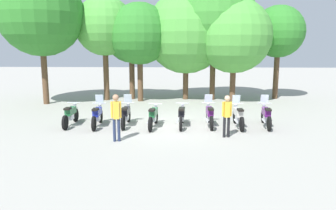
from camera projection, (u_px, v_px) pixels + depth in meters
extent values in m
plane|color=#9E9B93|center=(168.00, 126.00, 14.97)|extent=(80.00, 80.00, 0.00)
cylinder|color=black|center=(76.00, 115.00, 15.87)|extent=(0.11, 0.64, 0.64)
cylinder|color=black|center=(65.00, 123.00, 14.34)|extent=(0.11, 0.64, 0.64)
cube|color=silver|center=(75.00, 108.00, 15.81)|extent=(0.12, 0.36, 0.04)
cube|color=#1E6033|center=(71.00, 111.00, 15.09)|extent=(0.27, 0.95, 0.30)
cube|color=silver|center=(71.00, 117.00, 15.09)|extent=(0.22, 0.40, 0.24)
cube|color=black|center=(68.00, 109.00, 14.66)|extent=(0.25, 0.44, 0.08)
cylinder|color=silver|center=(75.00, 109.00, 15.72)|extent=(0.05, 0.23, 0.64)
cylinder|color=silver|center=(74.00, 102.00, 15.57)|extent=(0.62, 0.04, 0.04)
sphere|color=silver|center=(75.00, 104.00, 15.72)|extent=(0.16, 0.16, 0.16)
cylinder|color=silver|center=(65.00, 120.00, 14.81)|extent=(0.08, 0.70, 0.07)
cylinder|color=black|center=(101.00, 116.00, 15.68)|extent=(0.13, 0.64, 0.64)
cylinder|color=black|center=(94.00, 124.00, 14.15)|extent=(0.13, 0.64, 0.64)
cube|color=silver|center=(100.00, 109.00, 15.61)|extent=(0.14, 0.37, 0.04)
cube|color=navy|center=(97.00, 112.00, 14.90)|extent=(0.31, 0.96, 0.30)
cube|color=silver|center=(97.00, 118.00, 14.90)|extent=(0.24, 0.41, 0.24)
cube|color=black|center=(95.00, 109.00, 14.47)|extent=(0.26, 0.45, 0.08)
cylinder|color=silver|center=(100.00, 110.00, 15.53)|extent=(0.06, 0.23, 0.64)
cylinder|color=silver|center=(99.00, 103.00, 15.38)|extent=(0.62, 0.07, 0.04)
sphere|color=silver|center=(100.00, 105.00, 15.53)|extent=(0.17, 0.17, 0.16)
cylinder|color=silver|center=(92.00, 121.00, 14.61)|extent=(0.11, 0.70, 0.07)
cube|color=silver|center=(99.00, 99.00, 15.41)|extent=(0.37, 0.15, 0.39)
cylinder|color=black|center=(129.00, 115.00, 15.82)|extent=(0.10, 0.64, 0.64)
cylinder|color=black|center=(123.00, 123.00, 14.29)|extent=(0.10, 0.64, 0.64)
cube|color=silver|center=(128.00, 108.00, 15.76)|extent=(0.12, 0.36, 0.04)
cube|color=black|center=(126.00, 111.00, 15.04)|extent=(0.26, 0.95, 0.30)
cube|color=silver|center=(126.00, 117.00, 15.04)|extent=(0.22, 0.40, 0.24)
cube|color=black|center=(124.00, 109.00, 14.61)|extent=(0.24, 0.44, 0.08)
cylinder|color=silver|center=(128.00, 109.00, 15.67)|extent=(0.05, 0.23, 0.64)
cylinder|color=silver|center=(128.00, 103.00, 15.52)|extent=(0.62, 0.04, 0.04)
sphere|color=silver|center=(128.00, 105.00, 15.67)|extent=(0.16, 0.16, 0.16)
cylinder|color=silver|center=(121.00, 120.00, 14.76)|extent=(0.07, 0.70, 0.07)
cube|color=silver|center=(128.00, 98.00, 15.55)|extent=(0.36, 0.13, 0.39)
cylinder|color=black|center=(156.00, 117.00, 15.54)|extent=(0.15, 0.65, 0.64)
cylinder|color=black|center=(150.00, 124.00, 14.03)|extent=(0.15, 0.65, 0.64)
cube|color=silver|center=(156.00, 110.00, 15.48)|extent=(0.15, 0.37, 0.04)
cube|color=#1E6033|center=(153.00, 112.00, 14.77)|extent=(0.34, 0.97, 0.30)
cube|color=silver|center=(153.00, 119.00, 14.77)|extent=(0.25, 0.42, 0.24)
cube|color=black|center=(152.00, 110.00, 14.35)|extent=(0.28, 0.46, 0.08)
cylinder|color=silver|center=(156.00, 110.00, 15.40)|extent=(0.07, 0.23, 0.64)
cylinder|color=silver|center=(155.00, 104.00, 15.25)|extent=(0.62, 0.09, 0.04)
sphere|color=silver|center=(156.00, 106.00, 15.40)|extent=(0.17, 0.17, 0.16)
cylinder|color=silver|center=(149.00, 121.00, 14.51)|extent=(0.13, 0.70, 0.07)
cylinder|color=black|center=(182.00, 116.00, 15.68)|extent=(0.14, 0.64, 0.64)
cylinder|color=black|center=(181.00, 124.00, 14.16)|extent=(0.14, 0.64, 0.64)
cube|color=silver|center=(183.00, 109.00, 15.62)|extent=(0.14, 0.37, 0.04)
cube|color=black|center=(182.00, 112.00, 14.91)|extent=(0.31, 0.96, 0.30)
cube|color=silver|center=(182.00, 118.00, 14.91)|extent=(0.24, 0.41, 0.24)
cube|color=black|center=(181.00, 109.00, 14.48)|extent=(0.26, 0.45, 0.08)
cylinder|color=silver|center=(182.00, 110.00, 15.53)|extent=(0.06, 0.23, 0.64)
cylinder|color=silver|center=(182.00, 103.00, 15.39)|extent=(0.62, 0.07, 0.04)
sphere|color=silver|center=(183.00, 105.00, 15.53)|extent=(0.17, 0.17, 0.16)
cylinder|color=silver|center=(178.00, 121.00, 14.64)|extent=(0.11, 0.70, 0.07)
cylinder|color=black|center=(208.00, 116.00, 15.77)|extent=(0.11, 0.64, 0.64)
cylinder|color=black|center=(212.00, 123.00, 14.25)|extent=(0.11, 0.64, 0.64)
cube|color=silver|center=(208.00, 109.00, 15.71)|extent=(0.13, 0.36, 0.04)
cube|color=#59196B|center=(210.00, 111.00, 14.99)|extent=(0.28, 0.96, 0.30)
cube|color=silver|center=(210.00, 117.00, 14.99)|extent=(0.23, 0.41, 0.24)
cube|color=black|center=(211.00, 109.00, 14.57)|extent=(0.25, 0.45, 0.08)
cylinder|color=silver|center=(208.00, 109.00, 15.63)|extent=(0.06, 0.23, 0.64)
cylinder|color=silver|center=(208.00, 103.00, 15.48)|extent=(0.62, 0.05, 0.04)
sphere|color=silver|center=(208.00, 105.00, 15.63)|extent=(0.16, 0.16, 0.16)
cylinder|color=silver|center=(207.00, 120.00, 14.71)|extent=(0.09, 0.70, 0.07)
cube|color=silver|center=(208.00, 98.00, 15.50)|extent=(0.36, 0.14, 0.39)
cylinder|color=black|center=(235.00, 116.00, 15.58)|extent=(0.11, 0.64, 0.64)
cylinder|color=black|center=(242.00, 124.00, 14.05)|extent=(0.11, 0.64, 0.64)
cube|color=silver|center=(235.00, 109.00, 15.52)|extent=(0.13, 0.36, 0.04)
cube|color=silver|center=(238.00, 112.00, 14.80)|extent=(0.28, 0.96, 0.30)
cube|color=silver|center=(238.00, 118.00, 14.80)|extent=(0.23, 0.40, 0.24)
cube|color=black|center=(240.00, 110.00, 14.38)|extent=(0.25, 0.45, 0.08)
cylinder|color=silver|center=(236.00, 110.00, 15.43)|extent=(0.06, 0.23, 0.64)
cylinder|color=silver|center=(236.00, 104.00, 15.29)|extent=(0.62, 0.05, 0.04)
sphere|color=silver|center=(236.00, 106.00, 15.43)|extent=(0.16, 0.16, 0.16)
cylinder|color=silver|center=(236.00, 121.00, 14.52)|extent=(0.09, 0.70, 0.07)
cube|color=silver|center=(236.00, 99.00, 15.31)|extent=(0.36, 0.14, 0.39)
cylinder|color=black|center=(263.00, 116.00, 15.66)|extent=(0.15, 0.65, 0.64)
cylinder|color=black|center=(269.00, 124.00, 14.14)|extent=(0.15, 0.65, 0.64)
cube|color=silver|center=(264.00, 109.00, 15.60)|extent=(0.15, 0.37, 0.04)
cube|color=#59196B|center=(266.00, 112.00, 14.89)|extent=(0.33, 0.97, 0.30)
cube|color=silver|center=(266.00, 118.00, 14.89)|extent=(0.25, 0.42, 0.24)
cube|color=black|center=(268.00, 109.00, 14.46)|extent=(0.27, 0.46, 0.08)
cylinder|color=silver|center=(264.00, 110.00, 15.52)|extent=(0.07, 0.23, 0.64)
cylinder|color=silver|center=(265.00, 103.00, 15.37)|extent=(0.62, 0.08, 0.04)
sphere|color=silver|center=(264.00, 105.00, 15.52)|extent=(0.17, 0.17, 0.16)
cylinder|color=silver|center=(264.00, 121.00, 14.62)|extent=(0.12, 0.70, 0.07)
cube|color=silver|center=(265.00, 99.00, 15.39)|extent=(0.37, 0.16, 0.39)
cylinder|color=#232D4C|center=(119.00, 130.00, 12.62)|extent=(0.13, 0.13, 0.89)
cylinder|color=#232D4C|center=(114.00, 130.00, 12.60)|extent=(0.13, 0.13, 0.89)
cube|color=gold|center=(116.00, 110.00, 12.47)|extent=(0.26, 0.24, 0.66)
cylinder|color=gold|center=(120.00, 110.00, 12.49)|extent=(0.09, 0.09, 0.63)
cylinder|color=gold|center=(112.00, 110.00, 12.44)|extent=(0.09, 0.09, 0.63)
sphere|color=#A87A5B|center=(116.00, 97.00, 12.38)|extent=(0.28, 0.28, 0.24)
cylinder|color=black|center=(228.00, 127.00, 13.19)|extent=(0.12, 0.12, 0.82)
cylinder|color=black|center=(224.00, 127.00, 13.17)|extent=(0.12, 0.12, 0.82)
cube|color=gold|center=(227.00, 109.00, 13.05)|extent=(0.25, 0.23, 0.62)
cylinder|color=gold|center=(231.00, 109.00, 13.06)|extent=(0.09, 0.09, 0.59)
cylinder|color=gold|center=(223.00, 109.00, 13.03)|extent=(0.09, 0.09, 0.59)
sphere|color=#DBAD89|center=(227.00, 98.00, 12.97)|extent=(0.25, 0.25, 0.22)
cylinder|color=brown|center=(45.00, 74.00, 20.41)|extent=(0.36, 0.36, 3.70)
sphere|color=#2D7A28|center=(41.00, 13.00, 19.76)|extent=(5.11, 5.11, 5.11)
cylinder|color=brown|center=(106.00, 74.00, 21.92)|extent=(0.36, 0.36, 3.51)
sphere|color=#4C9E3D|center=(105.00, 26.00, 21.36)|extent=(3.83, 3.83, 3.83)
cylinder|color=brown|center=(132.00, 77.00, 22.40)|extent=(0.36, 0.36, 2.96)
sphere|color=#2D7A28|center=(131.00, 37.00, 21.93)|extent=(3.38, 3.38, 3.38)
cylinder|color=brown|center=(140.00, 78.00, 21.53)|extent=(0.36, 0.36, 2.97)
sphere|color=#2D7A28|center=(140.00, 34.00, 21.02)|extent=(3.92, 3.92, 3.92)
cylinder|color=brown|center=(186.00, 80.00, 22.33)|extent=(0.36, 0.36, 2.55)
sphere|color=#4C9E3D|center=(186.00, 33.00, 21.76)|extent=(5.37, 5.37, 5.37)
cylinder|color=brown|center=(213.00, 72.00, 22.10)|extent=(0.36, 0.36, 3.67)
sphere|color=#3D8E33|center=(214.00, 15.00, 21.43)|extent=(5.36, 5.36, 5.36)
cylinder|color=brown|center=(233.00, 82.00, 21.26)|extent=(0.36, 0.36, 2.56)
sphere|color=#4C9E3D|center=(234.00, 36.00, 20.74)|extent=(4.69, 4.69, 4.69)
cylinder|color=brown|center=(276.00, 74.00, 22.50)|extent=(0.36, 0.36, 3.31)
sphere|color=#2D7A28|center=(279.00, 31.00, 21.99)|extent=(3.46, 3.46, 3.46)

